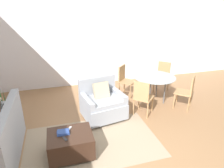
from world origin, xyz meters
The scene contains 14 objects.
ground_plane centered at (0.00, 0.00, 0.00)m, with size 20.00×20.00×0.00m, color #936B47.
wall_back centered at (0.00, 3.93, 1.38)m, with size 12.00×0.06×2.75m.
area_rug centered at (-0.49, 0.76, 0.00)m, with size 2.59×1.63×0.01m.
armchair centered at (-0.06, 1.65, 0.36)m, with size 1.05×0.97×0.93m.
ottoman centered at (-0.92, 0.53, 0.24)m, with size 0.78×0.63×0.43m.
book_stack centered at (-1.03, 0.59, 0.46)m, with size 0.22×0.17×0.04m.
tv_remote_primary centered at (-0.92, 0.68, 0.44)m, with size 0.12×0.17×0.01m.
tv_remote_secondary centered at (-1.01, 0.42, 0.44)m, with size 0.09×0.15×0.01m.
potted_plant centered at (-2.33, 2.14, 0.20)m, with size 0.43×0.43×0.94m.
dining_table centered at (1.51, 2.09, 0.65)m, with size 1.13×1.13×0.73m.
dining_chair_near_left centered at (0.89, 1.46, 0.52)m, with size 0.59×0.59×0.90m.
dining_chair_near_right centered at (2.14, 1.46, 0.52)m, with size 0.59×0.59×0.90m.
dining_chair_far_left centered at (0.89, 2.72, 0.52)m, with size 0.59×0.59×0.90m.
dining_chair_far_right centered at (2.14, 2.72, 0.52)m, with size 0.59×0.59×0.90m.
Camera 1 is at (-1.03, -2.48, 2.55)m, focal length 32.00 mm.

